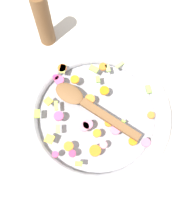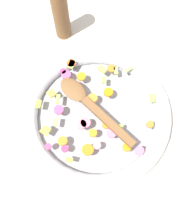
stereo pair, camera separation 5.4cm
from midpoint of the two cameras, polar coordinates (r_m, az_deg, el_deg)
The scene contains 5 objects.
ground_plane at distance 0.94m, azimuth 1.63°, elevation -1.16°, with size 4.00×4.00×0.00m, color beige.
skillet at distance 0.92m, azimuth 1.67°, elevation -0.73°, with size 0.45×0.45×0.05m.
chopped_vegetables at distance 0.90m, azimuth 0.28°, elevation 0.24°, with size 0.34×0.35×0.01m.
wooden_spoon at distance 0.89m, azimuth 0.43°, elevation 1.34°, with size 0.28×0.11×0.01m.
pepper_mill at distance 0.99m, azimuth -4.92°, elevation 17.71°, with size 0.05×0.05×0.25m.
Camera 2 is at (0.15, -0.26, 0.90)m, focal length 50.00 mm.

